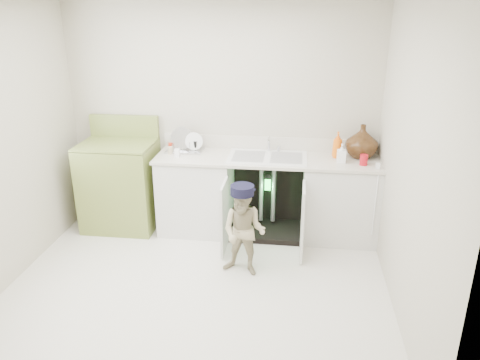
% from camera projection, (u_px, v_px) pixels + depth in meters
% --- Properties ---
extents(ground, '(3.50, 3.50, 0.00)m').
position_uv_depth(ground, '(197.00, 288.00, 4.33)').
color(ground, beige).
rests_on(ground, ground).
extents(room_shell, '(6.00, 5.50, 1.26)m').
position_uv_depth(room_shell, '(192.00, 160.00, 3.88)').
color(room_shell, '#BDB5A2').
rests_on(room_shell, ground).
extents(counter_run, '(2.44, 1.02, 1.26)m').
position_uv_depth(counter_run, '(271.00, 193.00, 5.21)').
color(counter_run, white).
rests_on(counter_run, ground).
extents(avocado_stove, '(0.81, 0.65, 1.26)m').
position_uv_depth(avocado_stove, '(120.00, 184.00, 5.37)').
color(avocado_stove, olive).
rests_on(avocado_stove, ground).
extents(repair_worker, '(0.50, 0.76, 0.91)m').
position_uv_depth(repair_worker, '(244.00, 230.00, 4.41)').
color(repair_worker, tan).
rests_on(repair_worker, ground).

